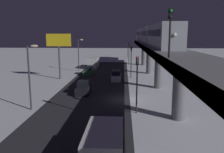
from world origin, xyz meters
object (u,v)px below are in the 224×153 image
at_px(traffic_light_near, 137,77).
at_px(sedan_green, 88,71).
at_px(rail_signal, 170,24).
at_px(traffic_light_far, 129,50).
at_px(subway_train, 149,35).
at_px(delivery_van, 93,63).
at_px(traffic_light_distant, 128,46).
at_px(sedan_silver, 116,76).
at_px(traffic_light_mid, 131,57).
at_px(box_truck, 105,144).
at_px(sedan_black, 83,89).
at_px(commercial_billboard, 59,45).

bearing_deg(traffic_light_near, sedan_green, -69.83).
height_order(rail_signal, traffic_light_far, rail_signal).
height_order(subway_train, traffic_light_far, subway_train).
distance_m(delivery_van, traffic_light_distant, 31.34).
bearing_deg(sedan_silver, delivery_van, 111.02).
xyz_separation_m(delivery_van, traffic_light_near, (-9.50, 36.01, 2.85)).
distance_m(sedan_green, traffic_light_mid, 10.47).
bearing_deg(subway_train, traffic_light_mid, 60.69).
height_order(box_truck, traffic_light_distant, traffic_light_distant).
xyz_separation_m(rail_signal, sedan_black, (9.75, -14.39, -8.82)).
distance_m(delivery_van, commercial_billboard, 17.63).
relative_size(traffic_light_near, traffic_light_distant, 1.00).
height_order(traffic_light_near, traffic_light_far, same).
bearing_deg(commercial_billboard, sedan_green, -131.86).
distance_m(sedan_silver, box_truck, 29.35).
xyz_separation_m(rail_signal, commercial_billboard, (16.40, -25.89, -2.78)).
bearing_deg(sedan_black, traffic_light_far, -101.96).
relative_size(box_truck, traffic_light_near, 1.16).
relative_size(traffic_light_far, traffic_light_distant, 1.00).
bearing_deg(sedan_green, commercial_billboard, 48.14).
distance_m(sedan_green, sedan_silver, 9.11).
bearing_deg(sedan_silver, traffic_light_distant, 86.46).
distance_m(traffic_light_mid, traffic_light_distant, 43.82).
bearing_deg(sedan_green, sedan_black, 96.07).
height_order(subway_train, sedan_silver, subway_train).
height_order(subway_train, delivery_van, subway_train).
bearing_deg(traffic_light_far, sedan_black, 78.04).
xyz_separation_m(traffic_light_far, commercial_billboard, (14.15, 23.91, 2.63)).
height_order(rail_signal, commercial_billboard, rail_signal).
relative_size(rail_signal, sedan_silver, 0.91).
bearing_deg(sedan_black, delivery_van, -85.86).
relative_size(sedan_black, traffic_light_far, 0.65).
bearing_deg(sedan_green, box_truck, 100.44).
bearing_deg(sedan_green, sedan_silver, 134.62).
distance_m(box_truck, commercial_billboard, 32.96).
distance_m(traffic_light_near, commercial_billboard, 24.57).
xyz_separation_m(rail_signal, delivery_van, (11.75, -41.99, -8.26)).
relative_size(rail_signal, sedan_green, 0.86).
xyz_separation_m(traffic_light_mid, commercial_billboard, (14.15, 2.00, 2.63)).
distance_m(rail_signal, sedan_green, 34.51).
xyz_separation_m(sedan_green, traffic_light_far, (-9.30, -18.50, 3.40)).
relative_size(sedan_silver, delivery_van, 0.59).
bearing_deg(delivery_van, rail_signal, 105.63).
height_order(sedan_silver, delivery_van, delivery_van).
xyz_separation_m(sedan_silver, traffic_light_far, (-2.90, -24.99, 3.40)).
xyz_separation_m(sedan_green, traffic_light_distant, (-9.30, -40.41, 3.40)).
bearing_deg(subway_train, delivery_van, -25.11).
relative_size(sedan_black, commercial_billboard, 0.47).
distance_m(traffic_light_near, traffic_light_far, 43.82).
bearing_deg(traffic_light_distant, traffic_light_mid, 90.00).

